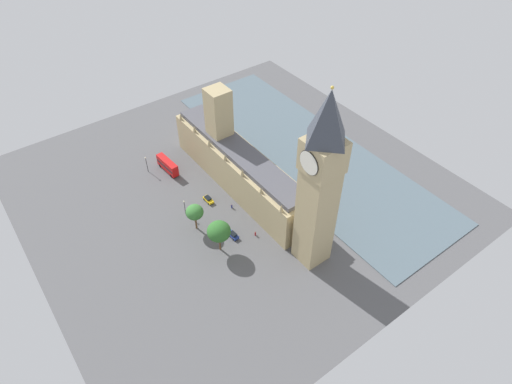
{
  "coord_description": "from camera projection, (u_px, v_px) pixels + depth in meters",
  "views": [
    {
      "loc": [
        61.75,
        95.2,
        103.96
      ],
      "look_at": [
        1.0,
        13.12,
        8.33
      ],
      "focal_mm": 31.47,
      "sensor_mm": 36.0,
      "label": 1
    }
  ],
  "objects": [
    {
      "name": "parliament_building",
      "position": [
        237.0,
        164.0,
        149.53
      ],
      "size": [
        12.07,
        63.14,
        31.99
      ],
      "color": "tan",
      "rests_on": "ground"
    },
    {
      "name": "street_lamp_midblock",
      "position": [
        146.0,
        162.0,
        156.85
      ],
      "size": [
        0.56,
        0.56,
        6.53
      ],
      "color": "black",
      "rests_on": "ground"
    },
    {
      "name": "clock_tower",
      "position": [
        320.0,
        182.0,
        112.31
      ],
      "size": [
        9.2,
        9.2,
        56.08
      ],
      "color": "tan",
      "rests_on": "ground"
    },
    {
      "name": "pedestrian_opposite_hall",
      "position": [
        255.0,
        234.0,
        137.39
      ],
      "size": [
        0.64,
        0.67,
        1.6
      ],
      "rotation": [
        0.0,
        0.0,
        2.5
      ],
      "color": "maroon",
      "rests_on": "ground"
    },
    {
      "name": "double_decker_bus_trailing",
      "position": [
        168.0,
        165.0,
        158.43
      ],
      "size": [
        3.28,
        10.65,
        4.75
      ],
      "rotation": [
        0.0,
        0.0,
        0.07
      ],
      "color": "red",
      "rests_on": "ground"
    },
    {
      "name": "pedestrian_leading",
      "position": [
        232.0,
        206.0,
        146.03
      ],
      "size": [
        0.47,
        0.58,
        1.67
      ],
      "rotation": [
        0.0,
        0.0,
        3.14
      ],
      "color": "navy",
      "rests_on": "ground"
    },
    {
      "name": "car_yellow_cab_by_river_gate",
      "position": [
        208.0,
        199.0,
        148.19
      ],
      "size": [
        1.99,
        4.16,
        1.74
      ],
      "rotation": [
        0.0,
        0.0,
        0.04
      ],
      "color": "gold",
      "rests_on": "ground"
    },
    {
      "name": "ground_plane",
      "position": [
        236.0,
        188.0,
        153.73
      ],
      "size": [
        133.14,
        133.14,
        0.0
      ],
      "primitive_type": "plane",
      "color": "#565659"
    },
    {
      "name": "car_blue_kerbside",
      "position": [
        233.0,
        235.0,
        136.82
      ],
      "size": [
        2.12,
        4.24,
        1.74
      ],
      "rotation": [
        0.0,
        0.0,
        3.22
      ],
      "color": "navy",
      "rests_on": "ground"
    },
    {
      "name": "plane_tree_far_end",
      "position": [
        219.0,
        231.0,
        128.41
      ],
      "size": [
        6.94,
        6.94,
        10.91
      ],
      "color": "brown",
      "rests_on": "ground"
    },
    {
      "name": "plane_tree_near_tower",
      "position": [
        195.0,
        212.0,
        135.26
      ],
      "size": [
        5.44,
        5.44,
        9.4
      ],
      "color": "brown",
      "rests_on": "ground"
    },
    {
      "name": "street_lamp_under_trees",
      "position": [
        184.0,
        205.0,
        141.53
      ],
      "size": [
        0.56,
        0.56,
        6.01
      ],
      "color": "black",
      "rests_on": "ground"
    },
    {
      "name": "river_thames",
      "position": [
        306.0,
        153.0,
        167.52
      ],
      "size": [
        39.17,
        119.83,
        0.25
      ],
      "primitive_type": "cube",
      "color": "slate",
      "rests_on": "ground"
    }
  ]
}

